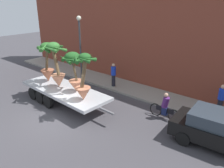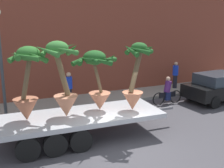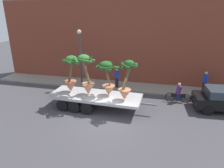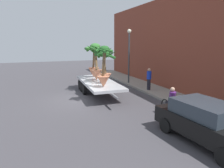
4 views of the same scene
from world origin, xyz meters
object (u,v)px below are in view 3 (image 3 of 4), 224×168
potted_palm_rear (107,76)px  potted_palm_extra (86,75)px  cyclist (178,94)px  pedestrian_far_left (205,81)px  potted_palm_middle (126,82)px  potted_palm_front (71,74)px  pedestrian_near_gate (117,77)px  street_lamp (80,51)px  flatbed_trailer (92,97)px

potted_palm_rear → potted_palm_extra: bearing=-171.2°
cyclist → pedestrian_far_left: bearing=45.9°
potted_palm_middle → potted_palm_front: size_ratio=1.01×
potted_palm_rear → pedestrian_near_gate: potted_palm_rear is taller
street_lamp → potted_palm_extra: bearing=-63.1°
potted_palm_middle → pedestrian_far_left: size_ratio=1.55×
flatbed_trailer → potted_palm_rear: potted_palm_rear is taller
potted_palm_front → cyclist: 7.93m
potted_palm_rear → potted_palm_middle: 1.48m
cyclist → street_lamp: size_ratio=0.38×
potted_palm_rear → potted_palm_middle: bearing=-21.8°
potted_palm_rear → pedestrian_far_left: size_ratio=1.39×
potted_palm_extra → street_lamp: bearing=116.9°
pedestrian_near_gate → street_lamp: street_lamp is taller
potted_palm_rear → flatbed_trailer: bearing=-168.7°
street_lamp → pedestrian_near_gate: bearing=4.7°
pedestrian_near_gate → potted_palm_front: bearing=-123.2°
potted_palm_rear → pedestrian_near_gate: size_ratio=1.39×
potted_palm_middle → potted_palm_front: potted_palm_middle is taller
potted_palm_front → street_lamp: 3.68m
pedestrian_near_gate → street_lamp: 3.83m
flatbed_trailer → potted_palm_rear: size_ratio=3.09×
potted_palm_front → potted_palm_rear: bearing=0.8°
potted_palm_rear → street_lamp: size_ratio=0.49×
flatbed_trailer → street_lamp: bearing=120.8°
cyclist → potted_palm_middle: bearing=-142.6°
pedestrian_far_left → street_lamp: (-10.31, -0.90, 2.19)m
potted_palm_extra → pedestrian_far_left: (8.44, 4.58, -1.30)m
potted_palm_extra → pedestrian_near_gate: size_ratio=1.63×
potted_palm_extra → potted_palm_rear: bearing=8.8°
potted_palm_middle → flatbed_trailer: bearing=172.3°
potted_palm_middle → cyclist: (3.48, 2.66, -1.54)m
potted_palm_middle → street_lamp: bearing=139.2°
potted_palm_rear → pedestrian_near_gate: bearing=92.3°
pedestrian_near_gate → potted_palm_rear: bearing=-87.7°
potted_palm_front → pedestrian_near_gate: potted_palm_front is taller
potted_palm_rear → potted_palm_extra: size_ratio=0.85×
potted_palm_extra → cyclist: size_ratio=1.51×
potted_palm_middle → cyclist: size_ratio=1.44×
flatbed_trailer → street_lamp: (-2.19, 3.68, 2.46)m
pedestrian_near_gate → pedestrian_far_left: same height
cyclist → pedestrian_far_left: 3.15m
cyclist → pedestrian_far_left: (2.18, 2.25, 0.37)m
cyclist → street_lamp: bearing=170.6°
flatbed_trailer → street_lamp: 4.94m
potted_palm_extra → pedestrian_near_gate: (1.26, 3.94, -1.30)m
potted_palm_rear → potted_palm_middle: potted_palm_middle is taller
potted_palm_extra → cyclist: bearing=20.4°
potted_palm_front → street_lamp: (-0.67, 3.50, 0.94)m
potted_palm_front → pedestrian_far_left: bearing=24.5°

